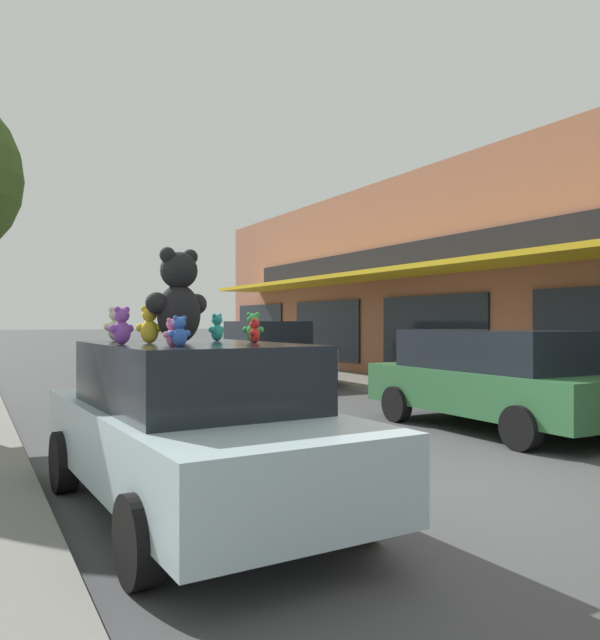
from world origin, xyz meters
The scene contains 13 objects.
ground_plane centered at (0.00, 0.00, 0.00)m, with size 260.00×260.00×0.00m, color #424244.
plush_art_car centered at (-2.77, 0.55, 0.79)m, with size 2.08×4.29×1.51m.
teddy_bear_giant centered at (-2.88, 0.61, 1.93)m, with size 0.65×0.45×0.85m.
teddy_bear_purple centered at (-3.39, 0.56, 1.67)m, with size 0.25×0.18×0.32m.
teddy_bear_blue centered at (-3.10, -0.12, 1.63)m, with size 0.18×0.11×0.24m.
teddy_bear_pink centered at (-3.13, -0.02, 1.62)m, with size 0.17×0.14×0.22m.
teddy_bear_teal centered at (-2.35, 1.07, 1.65)m, with size 0.21×0.16×0.28m.
teddy_bear_yellow centered at (-3.12, 0.72, 1.68)m, with size 0.25×0.19×0.34m.
teddy_bear_green centered at (-2.19, 0.53, 1.65)m, with size 0.21×0.17×0.28m.
teddy_bear_cream centered at (-3.23, 1.58, 1.68)m, with size 0.26×0.18×0.34m.
teddy_bear_red centered at (-2.25, 0.35, 1.62)m, with size 0.15×0.15×0.22m.
parked_car_far_center centered at (2.76, 2.40, 0.84)m, with size 1.94×4.35×1.57m.
parked_car_far_right centered at (2.76, 10.82, 0.86)m, with size 1.99×4.58×1.71m.
Camera 1 is at (-4.55, -4.82, 1.71)m, focal length 35.00 mm.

